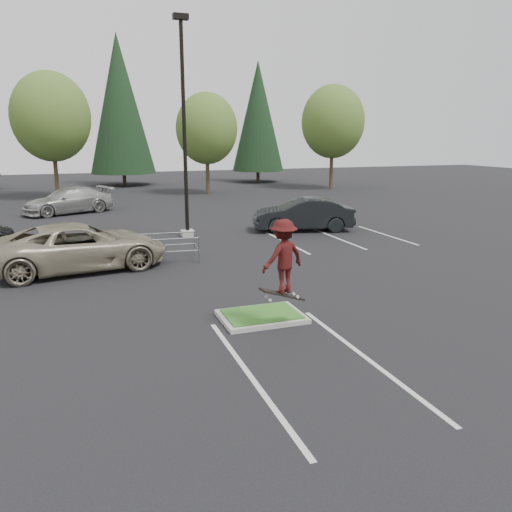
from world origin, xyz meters
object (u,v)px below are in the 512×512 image
object	(u,v)px
decid_d	(333,124)
car_r_charc	(303,214)
decid_c	(206,131)
light_pole	(185,141)
conif_b	(120,104)
decid_b	(51,120)
conif_c	(258,117)
skateboarder	(283,257)
car_l_tan	(80,247)
cart_corral	(140,246)
car_far_silver	(70,201)

from	to	relation	value
decid_d	car_r_charc	distance (m)	22.64
decid_c	light_pole	bearing A→B (deg)	-107.11
light_pole	car_r_charc	bearing A→B (deg)	-4.76
decid_c	conif_b	bearing A→B (deg)	119.32
decid_b	conif_c	xyz separation A→B (m)	(20.01, 8.97, 0.80)
light_pole	conif_b	xyz separation A→B (m)	(-0.50, 28.50, 3.29)
skateboarder	car_l_tan	xyz separation A→B (m)	(-4.68, 8.00, -1.07)
decid_d	conif_c	bearing A→B (deg)	113.53
decid_d	cart_corral	bearing A→B (deg)	-131.54
car_far_silver	car_l_tan	bearing A→B (deg)	-21.76
conif_b	car_r_charc	world-z (taller)	conif_b
conif_b	decid_b	bearing A→B (deg)	-121.09
decid_b	cart_corral	distance (m)	24.02
car_r_charc	decid_d	bearing A→B (deg)	162.93
decid_b	conif_c	bearing A→B (deg)	24.14
cart_corral	skateboarder	size ratio (longest dim) A/B	1.78
conif_b	car_far_silver	world-z (taller)	conif_b
light_pole	decid_d	distance (m)	25.37
decid_b	car_r_charc	size ratio (longest dim) A/B	1.88
decid_c	car_l_tan	distance (m)	25.51
conif_c	cart_corral	world-z (taller)	conif_c
car_l_tan	car_far_silver	size ratio (longest dim) A/B	1.11
conif_b	skateboarder	size ratio (longest dim) A/B	6.92
decid_d	conif_c	size ratio (longest dim) A/B	0.75
light_pole	conif_b	size ratio (longest dim) A/B	0.70
light_pole	decid_b	world-z (taller)	light_pole
decid_d	car_r_charc	bearing A→B (deg)	-121.39
skateboarder	car_l_tan	size ratio (longest dim) A/B	0.34
light_pole	cart_corral	bearing A→B (deg)	-121.55
decid_c	conif_c	world-z (taller)	conif_c
car_far_silver	car_r_charc	bearing A→B (deg)	23.93
conif_b	skateboarder	world-z (taller)	conif_b
light_pole	cart_corral	world-z (taller)	light_pole
conif_c	car_r_charc	bearing A→B (deg)	-105.00
decid_d	conif_c	world-z (taller)	conif_c
decid_c	conif_c	xyz separation A→B (m)	(8.01, 9.67, 1.59)
decid_c	car_r_charc	xyz separation A→B (m)	(0.51, -18.33, -4.41)
skateboarder	car_l_tan	distance (m)	9.33
decid_c	car_r_charc	world-z (taller)	decid_c
conif_b	car_r_charc	xyz separation A→B (m)	(6.50, -29.00, -7.00)
decid_d	cart_corral	xyz separation A→B (m)	(-20.30, -22.91, -5.26)
car_l_tan	car_r_charc	world-z (taller)	car_l_tan
decid_d	conif_b	xyz separation A→B (m)	(-17.99, 10.17, 1.94)
decid_b	cart_corral	xyz separation A→B (m)	(3.70, -23.11, -5.40)
decid_b	conif_b	distance (m)	11.78
cart_corral	car_r_charc	size ratio (longest dim) A/B	0.73
decid_c	decid_d	distance (m)	12.03
skateboarder	car_l_tan	bearing A→B (deg)	-77.22
conif_b	decid_c	bearing A→B (deg)	-60.68
decid_b	decid_d	bearing A→B (deg)	-0.48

